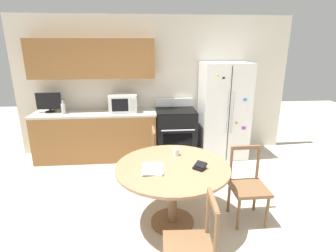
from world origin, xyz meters
TOP-DOWN VIEW (x-y plane):
  - ground_plane at (0.00, 0.00)m, footprint 14.00×14.00m
  - back_wall at (-0.30, 2.59)m, footprint 5.20×0.44m
  - kitchen_counter at (-1.10, 2.29)m, footprint 2.22×0.64m
  - refrigerator at (1.28, 2.24)m, footprint 0.86×0.71m
  - oven_range at (0.38, 2.26)m, footprint 0.73×0.68m
  - microwave at (-0.59, 2.31)m, footprint 0.50×0.39m
  - countertop_tv at (-1.92, 2.35)m, footprint 0.43×0.16m
  - counter_bottle at (-1.64, 2.24)m, footprint 0.07×0.07m
  - dining_table at (0.10, 0.25)m, footprint 1.31×1.31m
  - dining_chair_near at (0.17, -0.67)m, footprint 0.44×0.44m
  - dining_chair_far at (0.08, 1.16)m, footprint 0.43×0.43m
  - dining_chair_right at (1.02, 0.25)m, footprint 0.42×0.42m
  - candle_glass at (0.18, 0.54)m, footprint 0.08×0.08m
  - wallet at (0.40, 0.14)m, footprint 0.17×0.17m
  - mail_stack at (-0.13, 0.16)m, footprint 0.26×0.33m

SIDE VIEW (x-z plane):
  - ground_plane at x=0.00m, z-range 0.00..0.00m
  - dining_chair_near at x=0.17m, z-range -0.02..0.89m
  - dining_chair_far at x=0.08m, z-range -0.02..0.89m
  - dining_chair_right at x=1.02m, z-range -0.02..0.89m
  - kitchen_counter at x=-1.10m, z-range 0.00..0.90m
  - oven_range at x=0.38m, z-range -0.07..1.01m
  - dining_table at x=0.10m, z-range 0.25..1.00m
  - mail_stack at x=-0.13m, z-range 0.76..0.78m
  - wallet at x=0.40m, z-range 0.75..0.82m
  - candle_glass at x=0.18m, z-range 0.75..0.83m
  - refrigerator at x=1.28m, z-range 0.00..1.77m
  - counter_bottle at x=-1.64m, z-range 0.87..1.13m
  - microwave at x=-0.59m, z-range 0.90..1.22m
  - countertop_tv at x=-1.92m, z-range 0.91..1.27m
  - back_wall at x=-0.30m, z-range 0.15..2.75m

